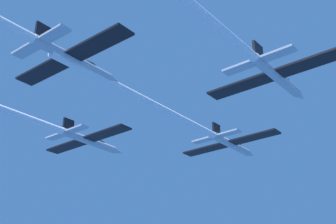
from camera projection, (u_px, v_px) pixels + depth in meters
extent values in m
cylinder|color=#B2BAC6|center=(231.00, 144.00, 79.79)|extent=(1.29, 11.74, 1.29)
cone|color=#B2BAC6|center=(251.00, 154.00, 84.85)|extent=(1.27, 2.58, 1.27)
ellipsoid|color=black|center=(238.00, 145.00, 81.85)|extent=(0.90, 2.35, 0.65)
cube|color=black|center=(206.00, 150.00, 82.31)|extent=(8.92, 2.58, 0.28)
cube|color=black|center=(254.00, 137.00, 76.45)|extent=(8.92, 2.58, 0.28)
cube|color=black|center=(216.00, 129.00, 77.14)|extent=(0.34, 2.11, 1.88)
cube|color=#B2BAC6|center=(203.00, 140.00, 77.84)|extent=(4.01, 1.55, 0.28)
cube|color=#B2BAC6|center=(229.00, 133.00, 74.79)|extent=(4.01, 1.55, 0.28)
cylinder|color=white|center=(147.00, 102.00, 63.64)|extent=(1.16, 34.02, 1.16)
cylinder|color=#B2BAC6|center=(89.00, 141.00, 76.45)|extent=(1.29, 11.74, 1.29)
cone|color=#B2BAC6|center=(118.00, 152.00, 81.51)|extent=(1.27, 2.58, 1.27)
ellipsoid|color=black|center=(100.00, 142.00, 78.50)|extent=(0.90, 2.35, 0.65)
cube|color=black|center=(67.00, 146.00, 78.97)|extent=(8.92, 2.58, 0.28)
cube|color=black|center=(107.00, 133.00, 73.11)|extent=(8.92, 2.58, 0.28)
cube|color=black|center=(68.00, 124.00, 73.80)|extent=(0.34, 2.11, 1.88)
cube|color=#B2BAC6|center=(56.00, 136.00, 74.49)|extent=(4.01, 1.55, 0.28)
cube|color=#B2BAC6|center=(77.00, 129.00, 71.45)|extent=(4.01, 1.55, 0.28)
cylinder|color=#B2BAC6|center=(277.00, 77.00, 56.08)|extent=(1.29, 11.74, 1.29)
cone|color=#B2BAC6|center=(300.00, 96.00, 61.14)|extent=(1.27, 2.58, 1.27)
ellipsoid|color=black|center=(285.00, 80.00, 58.14)|extent=(0.90, 2.35, 0.65)
cube|color=black|center=(240.00, 87.00, 58.60)|extent=(8.92, 2.58, 0.28)
cube|color=black|center=(314.00, 62.00, 52.74)|extent=(8.92, 2.58, 0.28)
cube|color=black|center=(258.00, 50.00, 53.43)|extent=(0.34, 2.11, 1.88)
cube|color=#B2BAC6|center=(239.00, 68.00, 54.12)|extent=(4.01, 1.55, 0.28)
cube|color=#B2BAC6|center=(278.00, 53.00, 51.08)|extent=(4.01, 1.55, 0.28)
cylinder|color=#B2BAC6|center=(74.00, 60.00, 53.97)|extent=(1.29, 11.74, 1.29)
cone|color=#B2BAC6|center=(115.00, 82.00, 59.03)|extent=(1.27, 2.58, 1.27)
ellipsoid|color=black|center=(90.00, 64.00, 56.02)|extent=(0.90, 2.35, 0.65)
cube|color=black|center=(44.00, 71.00, 56.49)|extent=(8.92, 2.58, 0.28)
cube|color=black|center=(99.00, 43.00, 50.63)|extent=(8.92, 2.58, 0.28)
cube|color=black|center=(43.00, 32.00, 51.32)|extent=(0.34, 2.11, 1.88)
cube|color=#B2BAC6|center=(26.00, 50.00, 52.01)|extent=(4.01, 1.55, 0.28)
cube|color=#B2BAC6|center=(55.00, 34.00, 48.97)|extent=(4.01, 1.55, 0.28)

